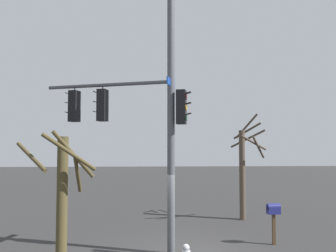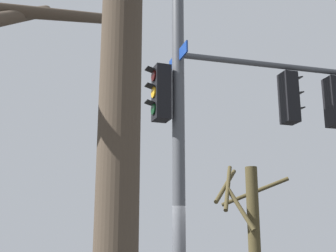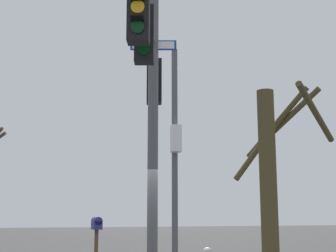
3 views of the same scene
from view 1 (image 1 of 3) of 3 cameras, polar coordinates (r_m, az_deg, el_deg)
main_signal_pole_assembly at (r=10.72m, az=-3.78°, el=5.57°), size 4.59×5.01×9.57m
mailbox at (r=12.27m, az=17.97°, el=-14.15°), size 0.28×0.46×1.41m
bare_tree_behind_pole at (r=9.56m, az=-18.07°, el=-11.51°), size 1.77×2.28×3.84m
bare_tree_across_street at (r=15.67m, az=13.15°, el=-7.01°), size 2.36×1.56×4.92m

